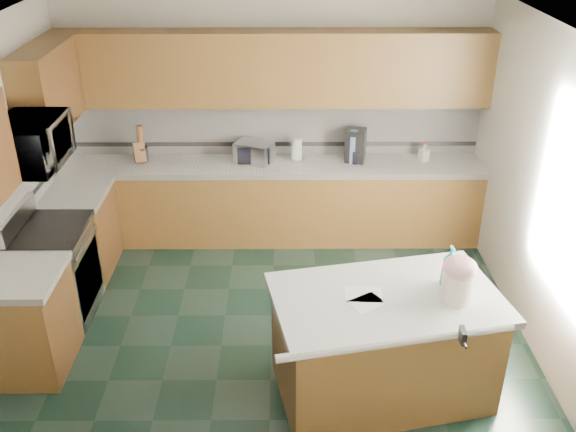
{
  "coord_description": "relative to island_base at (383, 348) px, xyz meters",
  "views": [
    {
      "loc": [
        0.12,
        -4.55,
        3.66
      ],
      "look_at": [
        0.15,
        0.35,
        1.12
      ],
      "focal_mm": 40.0,
      "sensor_mm": 36.0,
      "label": 1
    }
  ],
  "objects": [
    {
      "name": "floor",
      "position": [
        -0.89,
        0.57,
        -0.43
      ],
      "size": [
        4.6,
        4.6,
        0.0
      ],
      "primitive_type": "plane",
      "color": "black",
      "rests_on": "ground"
    },
    {
      "name": "ceiling",
      "position": [
        -0.89,
        0.57,
        2.27
      ],
      "size": [
        4.6,
        4.6,
        0.0
      ],
      "primitive_type": "plane",
      "color": "white",
      "rests_on": "ground"
    },
    {
      "name": "wall_back",
      "position": [
        -0.89,
        2.89,
        0.92
      ],
      "size": [
        4.6,
        0.04,
        2.7
      ],
      "primitive_type": "cube",
      "color": "silver",
      "rests_on": "ground"
    },
    {
      "name": "wall_front",
      "position": [
        -0.89,
        -1.75,
        0.92
      ],
      "size": [
        4.6,
        0.04,
        2.7
      ],
      "primitive_type": "cube",
      "color": "silver",
      "rests_on": "ground"
    },
    {
      "name": "wall_right",
      "position": [
        1.43,
        0.57,
        0.92
      ],
      "size": [
        0.04,
        4.6,
        2.7
      ],
      "primitive_type": "cube",
      "color": "silver",
      "rests_on": "ground"
    },
    {
      "name": "back_base_cab",
      "position": [
        -0.89,
        2.57,
        0.0
      ],
      "size": [
        4.6,
        0.6,
        0.86
      ],
      "primitive_type": "cube",
      "color": "#311C0D",
      "rests_on": "ground"
    },
    {
      "name": "back_countertop",
      "position": [
        -0.89,
        2.57,
        0.46
      ],
      "size": [
        4.6,
        0.64,
        0.06
      ],
      "primitive_type": "cube",
      "color": "white",
      "rests_on": "back_base_cab"
    },
    {
      "name": "back_upper_cab",
      "position": [
        -0.89,
        2.71,
        1.51
      ],
      "size": [
        4.6,
        0.33,
        0.78
      ],
      "primitive_type": "cube",
      "color": "#311C0D",
      "rests_on": "wall_back"
    },
    {
      "name": "back_backsplash",
      "position": [
        -0.89,
        2.86,
        0.81
      ],
      "size": [
        4.6,
        0.02,
        0.63
      ],
      "primitive_type": "cube",
      "color": "silver",
      "rests_on": "back_countertop"
    },
    {
      "name": "back_accent_band",
      "position": [
        -0.89,
        2.85,
        0.61
      ],
      "size": [
        4.6,
        0.01,
        0.05
      ],
      "primitive_type": "cube",
      "color": "black",
      "rests_on": "back_countertop"
    },
    {
      "name": "left_base_cab_rear",
      "position": [
        -2.89,
        1.86,
        0.0
      ],
      "size": [
        0.6,
        0.82,
        0.86
      ],
      "primitive_type": "cube",
      "color": "#311C0D",
      "rests_on": "ground"
    },
    {
      "name": "left_counter_rear",
      "position": [
        -2.89,
        1.86,
        0.46
      ],
      "size": [
        0.64,
        0.82,
        0.06
      ],
      "primitive_type": "cube",
      "color": "white",
      "rests_on": "left_base_cab_rear"
    },
    {
      "name": "left_base_cab_front",
      "position": [
        -2.89,
        0.33,
        0.0
      ],
      "size": [
        0.6,
        0.72,
        0.86
      ],
      "primitive_type": "cube",
      "color": "#311C0D",
      "rests_on": "ground"
    },
    {
      "name": "left_counter_front",
      "position": [
        -2.89,
        0.33,
        0.46
      ],
      "size": [
        0.64,
        0.72,
        0.06
      ],
      "primitive_type": "cube",
      "color": "white",
      "rests_on": "left_base_cab_front"
    },
    {
      "name": "left_backsplash",
      "position": [
        -3.18,
        1.12,
        0.81
      ],
      "size": [
        0.02,
        2.3,
        0.63
      ],
      "primitive_type": "cube",
      "color": "silver",
      "rests_on": "wall_left"
    },
    {
      "name": "left_accent_band",
      "position": [
        -3.17,
        1.12,
        0.61
      ],
      "size": [
        0.01,
        2.3,
        0.05
      ],
      "primitive_type": "cube",
      "color": "black",
      "rests_on": "wall_left"
    },
    {
      "name": "left_upper_cab_rear",
      "position": [
        -3.02,
        2.0,
        1.51
      ],
      "size": [
        0.33,
        1.09,
        0.78
      ],
      "primitive_type": "cube",
      "color": "#311C0D",
      "rests_on": "wall_left"
    },
    {
      "name": "range_body",
      "position": [
        -2.89,
        1.07,
        0.01
      ],
      "size": [
        0.6,
        0.76,
        0.88
      ],
      "primitive_type": "cube",
      "color": "#B7B7BC",
      "rests_on": "ground"
    },
    {
      "name": "range_oven_door",
      "position": [
        -2.6,
        1.07,
        -0.03
      ],
      "size": [
        0.02,
        0.68,
        0.55
      ],
      "primitive_type": "cube",
      "color": "black",
      "rests_on": "range_body"
    },
    {
      "name": "range_cooktop",
      "position": [
        -2.89,
        1.07,
        0.47
      ],
      "size": [
        0.62,
        0.78,
        0.04
      ],
      "primitive_type": "cube",
      "color": "black",
      "rests_on": "range_body"
    },
    {
      "name": "range_handle",
      "position": [
        -2.57,
        1.07,
        0.35
      ],
      "size": [
        0.02,
        0.66,
        0.02
      ],
      "primitive_type": "cylinder",
      "rotation": [
        1.57,
        0.0,
        0.0
      ],
      "color": "#B7B7BC",
      "rests_on": "range_body"
    },
    {
      "name": "range_backguard",
      "position": [
        -3.15,
        1.07,
        0.59
      ],
      "size": [
        0.06,
        0.76,
        0.18
      ],
      "primitive_type": "cube",
      "color": "#B7B7BC",
      "rests_on": "range_body"
    },
    {
      "name": "microwave",
      "position": [
        -2.89,
        1.07,
        1.3
      ],
      "size": [
        0.5,
        0.73,
        0.41
      ],
      "primitive_type": "imported",
      "rotation": [
        0.0,
        0.0,
        1.57
      ],
      "color": "#B7B7BC",
      "rests_on": "wall_left"
    },
    {
      "name": "island_base",
      "position": [
        0.0,
        0.0,
        0.0
      ],
      "size": [
        1.75,
        1.21,
        0.86
      ],
      "primitive_type": "cube",
      "rotation": [
        0.0,
        0.0,
        0.2
      ],
      "color": "#311C0D",
      "rests_on": "ground"
    },
    {
      "name": "island_top",
      "position": [
        0.0,
        0.0,
        0.46
      ],
      "size": [
        1.87,
        1.33,
        0.06
      ],
      "primitive_type": "cube",
      "rotation": [
        0.0,
        0.0,
        0.2
      ],
      "color": "white",
      "rests_on": "island_base"
    },
    {
      "name": "island_bullnose",
      "position": [
        -0.0,
        -0.51,
        0.46
      ],
      "size": [
        1.68,
        0.4,
        0.06
      ],
      "primitive_type": "cylinder",
      "rotation": [
        0.0,
        1.57,
        0.2
      ],
      "color": "white",
      "rests_on": "island_base"
    },
    {
      "name": "treat_jar",
      "position": [
        0.5,
        -0.05,
        0.61
      ],
      "size": [
        0.25,
        0.25,
        0.24
      ],
      "primitive_type": "cylinder",
      "rotation": [
        0.0,
        0.0,
        0.06
      ],
      "color": "silver",
      "rests_on": "island_top"
    },
    {
      "name": "treat_jar_lid",
      "position": [
        0.5,
        -0.05,
        0.77
      ],
      "size": [
        0.25,
        0.25,
        0.16
      ],
      "primitive_type": "ellipsoid",
      "color": "pink",
      "rests_on": "treat_jar"
    },
    {
      "name": "treat_jar_knob",
      "position": [
        0.5,
        -0.05,
        0.83
      ],
      "size": [
        0.08,
        0.03,
        0.03
      ],
      "primitive_type": "cylinder",
      "rotation": [
        0.0,
        1.57,
        0.0
      ],
      "color": "tan",
      "rests_on": "treat_jar_lid"
    },
    {
      "name": "treat_jar_knob_end_l",
      "position": [
        0.45,
        -0.05,
        0.83
      ],
      "size": [
        0.04,
        0.04,
        0.04
      ],
      "primitive_type": "sphere",
      "color": "tan",
      "rests_on": "treat_jar_lid"
    },
    {
      "name": "treat_jar_knob_end_r",
      "position": [
        0.54,
        -0.05,
        0.83
      ],
      "size": [
        0.04,
        0.04,
        0.04
      ],
      "primitive_type": "sphere",
      "color": "tan",
      "rests_on": "treat_jar_lid"
    },
    {
      "name": "soap_bottle_island",
      "position": [
        0.48,
        0.14,
        0.66
      ],
      "size": [
        0.14,
        0.14,
        0.34
      ],
      "primitive_type": "imported",
      "rotation": [
        0.0,
        0.0,
        0.06
      ],
      "color": "teal",
      "rests_on": "island_top"
    },
    {
      "name": "paper_sheet_a",
      "position": [
        -0.17,
        -0.09,
        0.49
      ],
      "size": [
        0.31,
        0.29,
        0.0
      ],
      "primitive_type": "cube",
      "rotation": [
        0.0,
        0.0,
        0.57
      ],
      "color": "white",
      "rests_on": "island_top"
    },
    {
      "name": "paper_sheet_b",
      "position": [
        -0.18,
        0.02,
        0.49
      ],
      "size": [
        0.29,
        0.23,
        0.0
      ],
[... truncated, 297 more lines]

